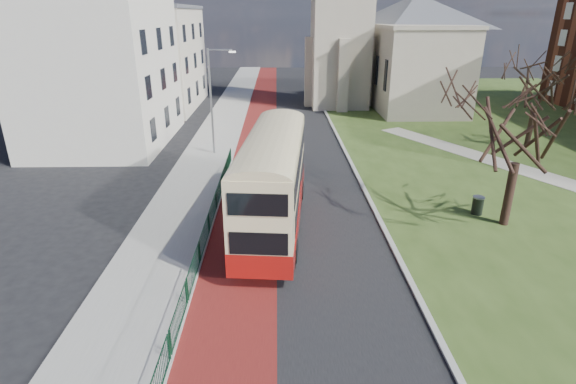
{
  "coord_description": "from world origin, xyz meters",
  "views": [
    {
      "loc": [
        0.58,
        -16.76,
        10.5
      ],
      "look_at": [
        1.1,
        4.58,
        2.0
      ],
      "focal_mm": 28.0,
      "sensor_mm": 36.0,
      "label": 1
    }
  ],
  "objects_px": {
    "streetlamp": "(213,97)",
    "litter_bin": "(478,205)",
    "winter_tree_near": "(526,111)",
    "bus": "(273,177)",
    "winter_tree_far": "(541,74)"
  },
  "relations": [
    {
      "from": "bus",
      "to": "winter_tree_far",
      "type": "distance_m",
      "value": 26.57
    },
    {
      "from": "bus",
      "to": "winter_tree_near",
      "type": "relative_size",
      "value": 1.36
    },
    {
      "from": "streetlamp",
      "to": "winter_tree_near",
      "type": "bearing_deg",
      "value": -38.22
    },
    {
      "from": "litter_bin",
      "to": "winter_tree_far",
      "type": "bearing_deg",
      "value": 53.77
    },
    {
      "from": "bus",
      "to": "streetlamp",
      "type": "bearing_deg",
      "value": 114.61
    },
    {
      "from": "bus",
      "to": "litter_bin",
      "type": "relative_size",
      "value": 11.54
    },
    {
      "from": "bus",
      "to": "litter_bin",
      "type": "distance_m",
      "value": 11.66
    },
    {
      "from": "streetlamp",
      "to": "winter_tree_far",
      "type": "xyz_separation_m",
      "value": [
        26.24,
        1.82,
        1.39
      ]
    },
    {
      "from": "winter_tree_far",
      "to": "litter_bin",
      "type": "bearing_deg",
      "value": -126.23
    },
    {
      "from": "bus",
      "to": "winter_tree_near",
      "type": "height_order",
      "value": "winter_tree_near"
    },
    {
      "from": "streetlamp",
      "to": "winter_tree_near",
      "type": "height_order",
      "value": "winter_tree_near"
    },
    {
      "from": "streetlamp",
      "to": "litter_bin",
      "type": "bearing_deg",
      "value": -36.91
    },
    {
      "from": "bus",
      "to": "winter_tree_far",
      "type": "height_order",
      "value": "winter_tree_far"
    },
    {
      "from": "bus",
      "to": "litter_bin",
      "type": "height_order",
      "value": "bus"
    },
    {
      "from": "bus",
      "to": "winter_tree_near",
      "type": "xyz_separation_m",
      "value": [
        12.29,
        0.02,
        3.31
      ]
    }
  ]
}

